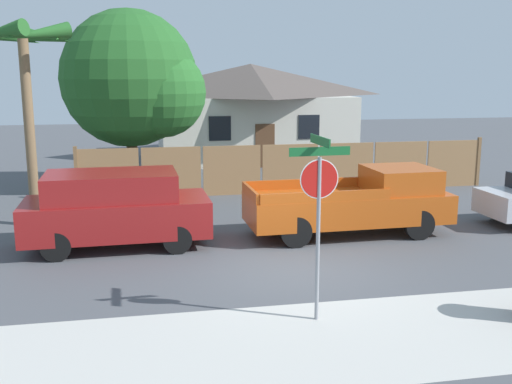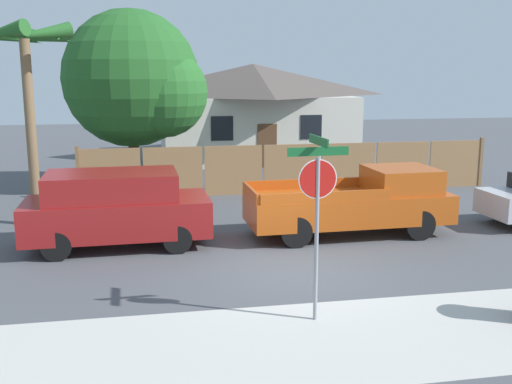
% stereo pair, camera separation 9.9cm
% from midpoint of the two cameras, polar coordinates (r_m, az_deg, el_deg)
% --- Properties ---
extents(ground_plane, '(80.00, 80.00, 0.00)m').
position_cam_midpoint_polar(ground_plane, '(13.51, 3.86, -7.35)').
color(ground_plane, '#4C4F54').
extents(sidewalk_strip, '(36.00, 3.20, 0.01)m').
position_cam_midpoint_polar(sidewalk_strip, '(10.31, 8.97, -13.60)').
color(sidewalk_strip, beige).
rests_on(sidewalk_strip, ground).
extents(wooden_fence, '(15.06, 0.12, 1.87)m').
position_cam_midpoint_polar(wooden_fence, '(21.72, 3.55, 2.24)').
color(wooden_fence, '#997047').
rests_on(wooden_fence, ground).
extents(house, '(9.94, 7.71, 4.72)m').
position_cam_midpoint_polar(house, '(30.85, -0.18, 7.88)').
color(house, beige).
rests_on(house, ground).
extents(oak_tree, '(5.22, 4.97, 6.58)m').
position_cam_midpoint_polar(oak_tree, '(22.50, -11.06, 10.27)').
color(oak_tree, brown).
rests_on(oak_tree, ground).
extents(palm_tree, '(2.78, 2.99, 5.64)m').
position_cam_midpoint_polar(palm_tree, '(17.84, -20.98, 12.31)').
color(palm_tree, brown).
rests_on(palm_tree, ground).
extents(red_suv, '(4.58, 2.08, 1.90)m').
position_cam_midpoint_polar(red_suv, '(15.29, -12.98, -1.43)').
color(red_suv, maroon).
rests_on(red_suv, ground).
extents(orange_pickup, '(5.46, 2.04, 1.79)m').
position_cam_midpoint_polar(orange_pickup, '(16.31, 9.79, -1.00)').
color(orange_pickup, '#B74C14').
rests_on(orange_pickup, ground).
extents(stop_sign, '(1.08, 0.97, 3.27)m').
position_cam_midpoint_polar(stop_sign, '(10.28, 6.14, -0.42)').
color(stop_sign, gray).
rests_on(stop_sign, ground).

